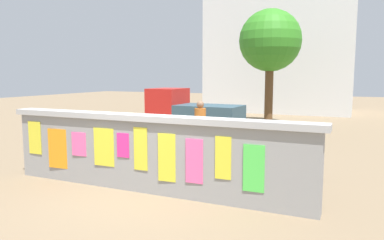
{
  "coord_description": "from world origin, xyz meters",
  "views": [
    {
      "loc": [
        3.75,
        -6.22,
        2.37
      ],
      "look_at": [
        -0.32,
        2.88,
        1.13
      ],
      "focal_mm": 33.99,
      "sensor_mm": 36.0,
      "label": 1
    }
  ],
  "objects_px": {
    "auto_rickshaw_truck": "(190,113)",
    "tree_roadside": "(270,41)",
    "motorcycle": "(161,149)",
    "person_walking": "(200,122)",
    "bicycle_near": "(274,164)",
    "bicycle_far": "(246,143)"
  },
  "relations": [
    {
      "from": "auto_rickshaw_truck",
      "to": "tree_roadside",
      "type": "relative_size",
      "value": 0.67
    },
    {
      "from": "motorcycle",
      "to": "person_walking",
      "type": "xyz_separation_m",
      "value": [
        0.41,
        1.68,
        0.52
      ]
    },
    {
      "from": "motorcycle",
      "to": "person_walking",
      "type": "height_order",
      "value": "person_walking"
    },
    {
      "from": "motorcycle",
      "to": "tree_roadside",
      "type": "height_order",
      "value": "tree_roadside"
    },
    {
      "from": "motorcycle",
      "to": "bicycle_near",
      "type": "xyz_separation_m",
      "value": [
        2.94,
        0.01,
        -0.1
      ]
    },
    {
      "from": "person_walking",
      "to": "tree_roadside",
      "type": "distance_m",
      "value": 8.2
    },
    {
      "from": "auto_rickshaw_truck",
      "to": "motorcycle",
      "type": "xyz_separation_m",
      "value": [
        1.21,
        -4.53,
        -0.44
      ]
    },
    {
      "from": "bicycle_near",
      "to": "person_walking",
      "type": "height_order",
      "value": "person_walking"
    },
    {
      "from": "auto_rickshaw_truck",
      "to": "tree_roadside",
      "type": "bearing_deg",
      "value": 67.55
    },
    {
      "from": "person_walking",
      "to": "bicycle_near",
      "type": "bearing_deg",
      "value": -33.56
    },
    {
      "from": "motorcycle",
      "to": "tree_roadside",
      "type": "xyz_separation_m",
      "value": [
        0.77,
        9.33,
        3.49
      ]
    },
    {
      "from": "auto_rickshaw_truck",
      "to": "bicycle_near",
      "type": "distance_m",
      "value": 6.16
    },
    {
      "from": "bicycle_far",
      "to": "person_walking",
      "type": "height_order",
      "value": "person_walking"
    },
    {
      "from": "bicycle_far",
      "to": "motorcycle",
      "type": "bearing_deg",
      "value": -127.06
    },
    {
      "from": "motorcycle",
      "to": "bicycle_far",
      "type": "height_order",
      "value": "bicycle_far"
    },
    {
      "from": "motorcycle",
      "to": "bicycle_far",
      "type": "xyz_separation_m",
      "value": [
        1.67,
        2.21,
        -0.1
      ]
    },
    {
      "from": "auto_rickshaw_truck",
      "to": "person_walking",
      "type": "bearing_deg",
      "value": -60.31
    },
    {
      "from": "tree_roadside",
      "to": "bicycle_near",
      "type": "bearing_deg",
      "value": -76.91
    },
    {
      "from": "person_walking",
      "to": "tree_roadside",
      "type": "height_order",
      "value": "tree_roadside"
    },
    {
      "from": "bicycle_far",
      "to": "auto_rickshaw_truck",
      "type": "bearing_deg",
      "value": 141.19
    },
    {
      "from": "bicycle_near",
      "to": "person_walking",
      "type": "bearing_deg",
      "value": 146.44
    },
    {
      "from": "auto_rickshaw_truck",
      "to": "tree_roadside",
      "type": "distance_m",
      "value": 6.02
    }
  ]
}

